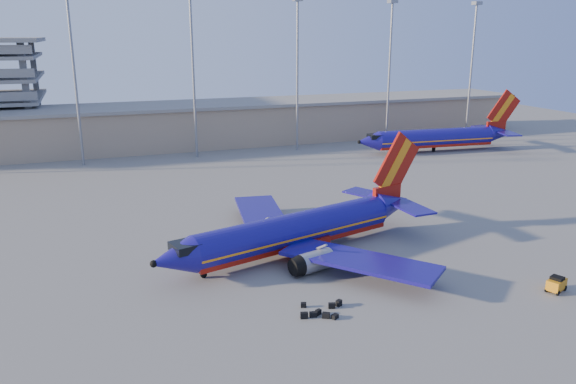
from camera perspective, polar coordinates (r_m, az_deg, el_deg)
name	(u,v)px	position (r m, az deg, el deg)	size (l,w,h in m)	color
ground	(317,232)	(64.99, 2.96, -4.11)	(220.00, 220.00, 0.00)	slate
terminal_building	(255,121)	(120.51, -3.36, 7.24)	(122.00, 16.00, 8.50)	gray
light_mast_row	(247,60)	(106.38, -4.22, 13.26)	(101.60, 1.60, 28.65)	gray
aircraft_main	(301,230)	(58.46, 1.28, -3.87)	(32.85, 31.16, 11.37)	navy
aircraft_second	(439,138)	(113.32, 15.05, 5.34)	(34.41, 13.37, 11.65)	navy
baggage_tug	(556,284)	(55.70, 25.62, -8.40)	(2.25, 1.84, 1.40)	orange
luggage_pile	(322,311)	(46.92, 3.46, -11.99)	(4.18, 3.20, 0.53)	black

